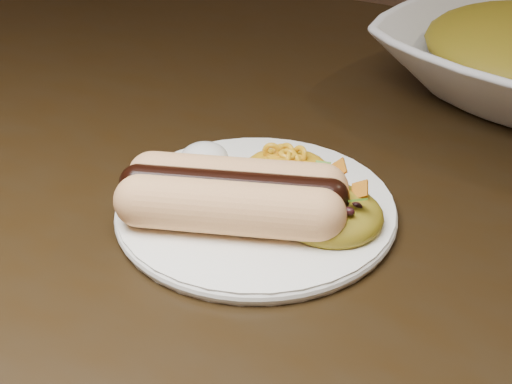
% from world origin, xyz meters
% --- Properties ---
extents(table, '(1.60, 0.90, 0.75)m').
position_xyz_m(table, '(0.00, 0.00, 0.66)').
color(table, black).
rests_on(table, floor).
extents(plate, '(0.24, 0.24, 0.01)m').
position_xyz_m(plate, '(0.09, -0.11, 0.76)').
color(plate, white).
rests_on(plate, table).
extents(hotdog, '(0.15, 0.11, 0.04)m').
position_xyz_m(hotdog, '(0.08, -0.14, 0.78)').
color(hotdog, '#F8C16B').
rests_on(hotdog, plate).
extents(mac_and_cheese, '(0.07, 0.07, 0.03)m').
position_xyz_m(mac_and_cheese, '(0.09, -0.06, 0.78)').
color(mac_and_cheese, yellow).
rests_on(mac_and_cheese, plate).
extents(sour_cream, '(0.04, 0.04, 0.02)m').
position_xyz_m(sour_cream, '(0.02, -0.08, 0.77)').
color(sour_cream, silver).
rests_on(sour_cream, plate).
extents(taco_salad, '(0.08, 0.08, 0.04)m').
position_xyz_m(taco_salad, '(0.15, -0.11, 0.78)').
color(taco_salad, '#AB6418').
rests_on(taco_salad, plate).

